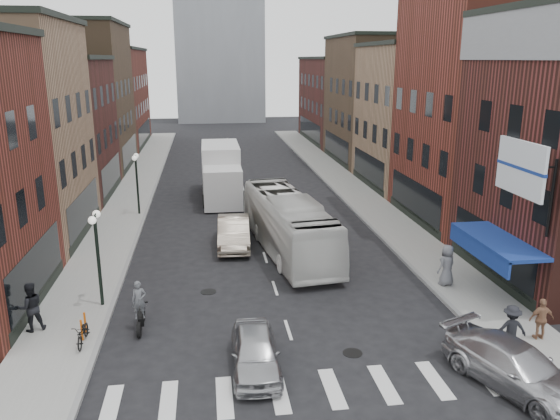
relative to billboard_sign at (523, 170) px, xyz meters
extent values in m
plane|color=black|center=(-8.59, -0.50, -6.13)|extent=(160.00, 160.00, 0.00)
cube|color=gray|center=(-17.09, 21.50, -6.06)|extent=(3.00, 74.00, 0.15)
cube|color=gray|center=(-0.09, 21.50, -6.06)|extent=(3.00, 74.00, 0.15)
cube|color=gray|center=(-15.59, 21.50, -6.13)|extent=(0.20, 74.00, 0.16)
cube|color=gray|center=(-1.59, 21.50, -6.13)|extent=(0.20, 74.00, 0.16)
cube|color=silver|center=(-8.59, -3.50, -6.13)|extent=(12.00, 2.20, 0.01)
cube|color=black|center=(-18.61, 4.00, -4.53)|extent=(0.08, 7.20, 2.20)
cube|color=black|center=(-18.61, 13.50, -4.53)|extent=(0.08, 8.00, 2.20)
cube|color=#401C16|center=(-23.59, 23.50, -1.13)|extent=(10.00, 10.00, 10.00)
cube|color=black|center=(-18.61, 23.50, -4.53)|extent=(0.08, 8.00, 2.20)
cube|color=black|center=(-23.59, 23.50, 4.02)|extent=(10.30, 10.20, 0.30)
cube|color=#503B28|center=(-23.59, 34.50, 0.37)|extent=(10.00, 12.00, 13.00)
cube|color=black|center=(-18.61, 34.50, -4.53)|extent=(0.08, 9.60, 2.20)
cube|color=black|center=(-23.59, 34.50, 7.02)|extent=(10.30, 12.20, 0.30)
cube|color=maroon|center=(-23.59, 48.50, -0.63)|extent=(10.00, 16.00, 11.00)
cube|color=black|center=(-18.61, 48.50, -4.53)|extent=(0.08, 12.80, 2.20)
cube|color=black|center=(-23.59, 48.50, 5.02)|extent=(10.30, 16.20, 0.30)
cube|color=black|center=(1.43, 4.00, -4.53)|extent=(0.08, 7.20, 2.20)
cube|color=maroon|center=(6.41, 13.50, 0.87)|extent=(10.00, 10.00, 14.00)
cube|color=black|center=(1.43, 13.50, -4.53)|extent=(0.08, 8.00, 2.20)
cube|color=#9F7758|center=(6.41, 23.50, -0.63)|extent=(10.00, 10.00, 11.00)
cube|color=black|center=(1.43, 23.50, -4.53)|extent=(0.08, 8.00, 2.20)
cube|color=black|center=(6.41, 23.50, 5.02)|extent=(10.30, 10.20, 0.30)
cube|color=#503B28|center=(6.41, 34.50, -0.13)|extent=(10.00, 12.00, 12.00)
cube|color=black|center=(1.43, 34.50, -4.53)|extent=(0.08, 9.60, 2.20)
cube|color=black|center=(6.41, 34.50, 6.02)|extent=(10.30, 12.20, 0.30)
cube|color=#401C16|center=(6.41, 48.50, -1.13)|extent=(10.00, 16.00, 10.00)
cube|color=black|center=(1.43, 48.50, -4.53)|extent=(0.08, 12.80, 2.20)
cube|color=black|center=(6.41, 48.50, 4.02)|extent=(10.30, 16.20, 0.30)
cube|color=navy|center=(0.51, 2.00, -3.43)|extent=(1.80, 5.00, 0.15)
cube|color=navy|center=(-0.34, 2.00, -3.78)|extent=(0.10, 5.00, 0.70)
cylinder|color=black|center=(1.31, 0.00, -1.13)|extent=(0.12, 0.12, 3.00)
cylinder|color=black|center=(0.61, 0.00, 0.07)|extent=(1.40, 0.08, 0.08)
cube|color=silver|center=(-0.09, 0.00, 0.07)|extent=(0.12, 3.00, 2.00)
cylinder|color=black|center=(-15.99, 3.50, -4.13)|extent=(0.14, 0.14, 4.00)
cylinder|color=black|center=(-15.99, 3.50, -2.13)|extent=(0.06, 0.90, 0.06)
sphere|color=white|center=(-15.99, 3.05, -2.18)|extent=(0.32, 0.32, 0.32)
sphere|color=white|center=(-15.99, 3.95, -2.18)|extent=(0.32, 0.32, 0.32)
cylinder|color=black|center=(-15.99, 17.50, -4.13)|extent=(0.14, 0.14, 4.00)
cylinder|color=black|center=(-15.99, 17.50, -2.13)|extent=(0.06, 0.90, 0.06)
sphere|color=white|center=(-15.99, 17.05, -2.18)|extent=(0.32, 0.32, 0.32)
sphere|color=white|center=(-15.99, 17.95, -2.18)|extent=(0.32, 0.32, 0.32)
cylinder|color=#D8590C|center=(-16.19, 0.50, -5.58)|extent=(0.08, 0.08, 0.80)
cylinder|color=#D8590C|center=(-16.19, 1.10, -5.58)|extent=(0.08, 0.08, 0.80)
cube|color=silver|center=(-10.39, 18.58, -4.66)|extent=(2.63, 2.85, 2.73)
cube|color=black|center=(-10.39, 18.58, -4.39)|extent=(2.67, 1.54, 1.20)
cube|color=silver|center=(-10.39, 22.73, -3.84)|extent=(2.75, 5.69, 3.17)
cube|color=navy|center=(-10.39, 22.73, -3.84)|extent=(2.78, 2.19, 1.31)
cube|color=black|center=(-10.39, 22.51, -5.64)|extent=(2.43, 7.11, 0.38)
cylinder|color=black|center=(-11.65, 18.80, -5.64)|extent=(0.31, 0.98, 0.98)
cylinder|color=black|center=(-9.14, 18.80, -5.64)|extent=(0.31, 0.98, 0.98)
cylinder|color=black|center=(-11.65, 22.51, -5.64)|extent=(0.31, 0.98, 0.98)
cylinder|color=black|center=(-9.14, 22.51, -5.64)|extent=(0.31, 0.98, 0.98)
cylinder|color=black|center=(-11.65, 24.69, -5.64)|extent=(0.31, 0.98, 0.98)
cylinder|color=black|center=(-9.14, 24.69, -5.64)|extent=(0.31, 0.98, 0.98)
cylinder|color=black|center=(-14.19, 2.07, -5.84)|extent=(0.13, 0.60, 0.60)
cylinder|color=black|center=(-14.19, 0.72, -5.84)|extent=(0.13, 0.60, 0.60)
cube|color=black|center=(-14.19, 1.40, -5.64)|extent=(0.36, 1.10, 0.32)
cube|color=black|center=(-14.19, 1.89, -5.28)|extent=(0.50, 0.12, 0.05)
imported|color=#585A5F|center=(-14.19, 1.31, -4.89)|extent=(0.58, 0.42, 1.49)
imported|color=silver|center=(-7.25, 9.32, -4.58)|extent=(3.94, 11.39, 3.11)
imported|color=#AAABAF|center=(-10.10, -2.10, -5.46)|extent=(1.67, 3.96, 1.34)
imported|color=#C2B29D|center=(-10.11, 10.50, -5.32)|extent=(1.94, 4.98, 1.62)
imported|color=#B2B2B7|center=(-2.09, -4.20, -5.41)|extent=(3.72, 5.34, 1.44)
imported|color=black|center=(-16.09, 0.24, -5.57)|extent=(0.56, 1.57, 0.82)
imported|color=black|center=(-18.19, 1.53, -5.03)|extent=(1.07, 0.87, 1.91)
imported|color=black|center=(-1.19, -2.33, -5.13)|extent=(1.18, 0.71, 1.71)
imported|color=#97694C|center=(0.39, -1.68, -5.19)|extent=(0.94, 0.50, 1.58)
imported|color=slate|center=(-0.90, 3.51, -5.04)|extent=(1.09, 0.93, 1.89)
camera|label=1|loc=(-11.49, -18.22, 3.92)|focal=35.00mm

